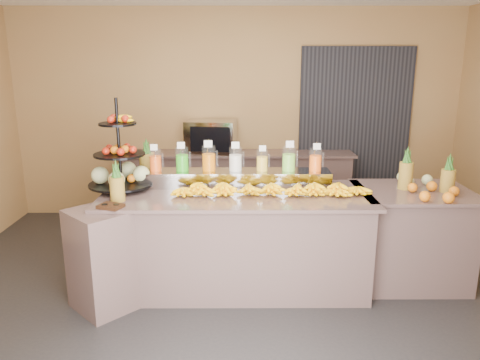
{
  "coord_description": "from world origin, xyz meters",
  "views": [
    {
      "loc": [
        0.02,
        -3.87,
        2.15
      ],
      "look_at": [
        0.03,
        0.3,
        1.06
      ],
      "focal_mm": 35.0,
      "sensor_mm": 36.0,
      "label": 1
    }
  ],
  "objects_px": {
    "fruit_stand": "(125,166)",
    "banana_heap": "(271,187)",
    "condiment_caddy": "(111,206)",
    "pitcher_tray": "(236,178)",
    "oven_warmer": "(211,136)",
    "right_fruit_pile": "(428,185)"
  },
  "relations": [
    {
      "from": "pitcher_tray",
      "to": "right_fruit_pile",
      "type": "distance_m",
      "value": 1.81
    },
    {
      "from": "pitcher_tray",
      "to": "condiment_caddy",
      "type": "bearing_deg",
      "value": -145.88
    },
    {
      "from": "fruit_stand",
      "to": "oven_warmer",
      "type": "distance_m",
      "value": 1.93
    },
    {
      "from": "pitcher_tray",
      "to": "right_fruit_pile",
      "type": "xyz_separation_m",
      "value": [
        1.78,
        -0.29,
        0.01
      ]
    },
    {
      "from": "banana_heap",
      "to": "right_fruit_pile",
      "type": "xyz_separation_m",
      "value": [
        1.46,
        0.02,
        0.01
      ]
    },
    {
      "from": "banana_heap",
      "to": "condiment_caddy",
      "type": "height_order",
      "value": "banana_heap"
    },
    {
      "from": "pitcher_tray",
      "to": "fruit_stand",
      "type": "relative_size",
      "value": 2.13
    },
    {
      "from": "right_fruit_pile",
      "to": "condiment_caddy",
      "type": "bearing_deg",
      "value": -171.59
    },
    {
      "from": "fruit_stand",
      "to": "right_fruit_pile",
      "type": "distance_m",
      "value": 2.85
    },
    {
      "from": "fruit_stand",
      "to": "banana_heap",
      "type": "bearing_deg",
      "value": 0.11
    },
    {
      "from": "oven_warmer",
      "to": "condiment_caddy",
      "type": "bearing_deg",
      "value": -99.26
    },
    {
      "from": "oven_warmer",
      "to": "right_fruit_pile",
      "type": "bearing_deg",
      "value": -35.34
    },
    {
      "from": "right_fruit_pile",
      "to": "oven_warmer",
      "type": "xyz_separation_m",
      "value": [
        -2.12,
        1.96,
        0.13
      ]
    },
    {
      "from": "pitcher_tray",
      "to": "fruit_stand",
      "type": "xyz_separation_m",
      "value": [
        -1.06,
        -0.11,
        0.15
      ]
    },
    {
      "from": "fruit_stand",
      "to": "condiment_caddy",
      "type": "height_order",
      "value": "fruit_stand"
    },
    {
      "from": "condiment_caddy",
      "to": "right_fruit_pile",
      "type": "distance_m",
      "value": 2.86
    },
    {
      "from": "pitcher_tray",
      "to": "fruit_stand",
      "type": "height_order",
      "value": "fruit_stand"
    },
    {
      "from": "pitcher_tray",
      "to": "banana_heap",
      "type": "distance_m",
      "value": 0.45
    },
    {
      "from": "right_fruit_pile",
      "to": "oven_warmer",
      "type": "distance_m",
      "value": 2.89
    },
    {
      "from": "fruit_stand",
      "to": "right_fruit_pile",
      "type": "height_order",
      "value": "fruit_stand"
    },
    {
      "from": "fruit_stand",
      "to": "oven_warmer",
      "type": "xyz_separation_m",
      "value": [
        0.73,
        1.78,
        -0.01
      ]
    },
    {
      "from": "banana_heap",
      "to": "pitcher_tray",
      "type": "bearing_deg",
      "value": 136.72
    }
  ]
}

